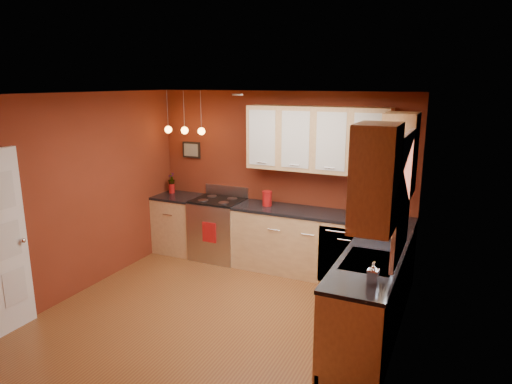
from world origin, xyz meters
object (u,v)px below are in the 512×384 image
at_px(gas_range, 218,228).
at_px(coffee_maker, 373,209).
at_px(sink, 370,263).
at_px(red_canister, 267,198).
at_px(soap_pump, 373,273).

xyz_separation_m(gas_range, coffee_maker, (2.35, 0.10, 0.57)).
bearing_deg(sink, coffee_maker, 99.78).
distance_m(red_canister, soap_pump, 2.83).
distance_m(sink, soap_pump, 0.58).
bearing_deg(coffee_maker, sink, -79.80).
relative_size(red_canister, soap_pump, 1.03).
relative_size(sink, coffee_maker, 3.03).
relative_size(sink, red_canister, 3.20).
distance_m(sink, red_canister, 2.36).
relative_size(coffee_maker, soap_pump, 1.09).
relative_size(gas_range, coffee_maker, 4.80).
height_order(gas_range, coffee_maker, coffee_maker).
relative_size(gas_range, sink, 1.59).
height_order(gas_range, red_canister, red_canister).
relative_size(gas_range, red_canister, 5.07).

